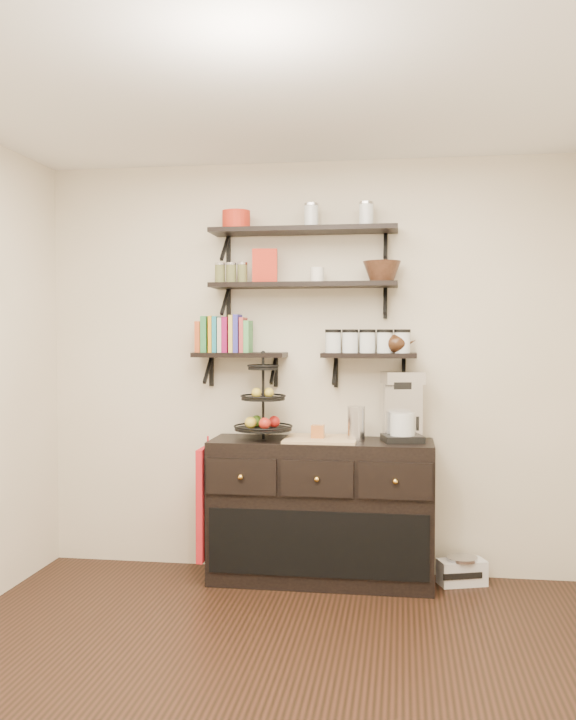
% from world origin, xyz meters
% --- Properties ---
extents(floor, '(3.50, 3.50, 0.00)m').
position_xyz_m(floor, '(0.00, 0.00, 0.00)').
color(floor, black).
rests_on(floor, ground).
extents(ceiling, '(3.50, 3.50, 0.02)m').
position_xyz_m(ceiling, '(0.00, 0.00, 2.70)').
color(ceiling, white).
rests_on(ceiling, back_wall).
extents(back_wall, '(3.50, 0.02, 2.70)m').
position_xyz_m(back_wall, '(0.00, 1.75, 1.35)').
color(back_wall, beige).
rests_on(back_wall, ground).
extents(shelf_top, '(1.20, 0.27, 0.23)m').
position_xyz_m(shelf_top, '(0.00, 1.62, 2.23)').
color(shelf_top, black).
rests_on(shelf_top, back_wall).
extents(shelf_mid, '(1.20, 0.27, 0.23)m').
position_xyz_m(shelf_mid, '(0.00, 1.62, 1.88)').
color(shelf_mid, black).
rests_on(shelf_mid, back_wall).
extents(shelf_low_left, '(0.60, 0.25, 0.23)m').
position_xyz_m(shelf_low_left, '(-0.42, 1.63, 1.43)').
color(shelf_low_left, black).
rests_on(shelf_low_left, back_wall).
extents(shelf_low_right, '(0.60, 0.25, 0.23)m').
position_xyz_m(shelf_low_right, '(0.42, 1.63, 1.43)').
color(shelf_low_right, black).
rests_on(shelf_low_right, back_wall).
extents(cookbooks, '(0.36, 0.15, 0.26)m').
position_xyz_m(cookbooks, '(-0.51, 1.63, 1.56)').
color(cookbooks, '#B94D23').
rests_on(cookbooks, shelf_low_left).
extents(glass_canisters, '(0.54, 0.10, 0.13)m').
position_xyz_m(glass_canisters, '(0.41, 1.63, 1.51)').
color(glass_canisters, silver).
rests_on(glass_canisters, shelf_low_right).
extents(sideboard, '(1.40, 0.50, 0.92)m').
position_xyz_m(sideboard, '(0.13, 1.51, 0.45)').
color(sideboard, black).
rests_on(sideboard, floor).
extents(fruit_stand, '(0.37, 0.37, 0.54)m').
position_xyz_m(fruit_stand, '(-0.24, 1.52, 1.09)').
color(fruit_stand, black).
rests_on(fruit_stand, sideboard).
extents(candle, '(0.08, 0.08, 0.08)m').
position_xyz_m(candle, '(0.10, 1.51, 0.96)').
color(candle, '#AC5C27').
rests_on(candle, sideboard).
extents(coffee_maker, '(0.28, 0.28, 0.44)m').
position_xyz_m(coffee_maker, '(0.63, 1.54, 1.11)').
color(coffee_maker, black).
rests_on(coffee_maker, sideboard).
extents(thermal_carafe, '(0.11, 0.11, 0.22)m').
position_xyz_m(thermal_carafe, '(0.35, 1.49, 1.01)').
color(thermal_carafe, silver).
rests_on(thermal_carafe, sideboard).
extents(apron, '(0.04, 0.30, 0.70)m').
position_xyz_m(apron, '(-0.60, 1.41, 0.50)').
color(apron, maroon).
rests_on(apron, sideboard).
extents(radio, '(0.32, 0.24, 0.17)m').
position_xyz_m(radio, '(1.01, 1.58, 0.09)').
color(radio, silver).
rests_on(radio, floor).
extents(recipe_box, '(0.17, 0.08, 0.22)m').
position_xyz_m(recipe_box, '(-0.25, 1.61, 2.01)').
color(recipe_box, '#B62614').
rests_on(recipe_box, shelf_mid).
extents(walnut_bowl, '(0.24, 0.24, 0.13)m').
position_xyz_m(walnut_bowl, '(0.50, 1.61, 1.96)').
color(walnut_bowl, black).
rests_on(walnut_bowl, shelf_mid).
extents(ramekins, '(0.09, 0.09, 0.10)m').
position_xyz_m(ramekins, '(0.09, 1.61, 1.95)').
color(ramekins, white).
rests_on(ramekins, shelf_mid).
extents(teapot, '(0.20, 0.16, 0.14)m').
position_xyz_m(teapot, '(0.60, 1.63, 1.52)').
color(teapot, '#371F10').
rests_on(teapot, shelf_low_right).
extents(red_pot, '(0.18, 0.18, 0.12)m').
position_xyz_m(red_pot, '(-0.44, 1.61, 2.31)').
color(red_pot, '#B62614').
rests_on(red_pot, shelf_top).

